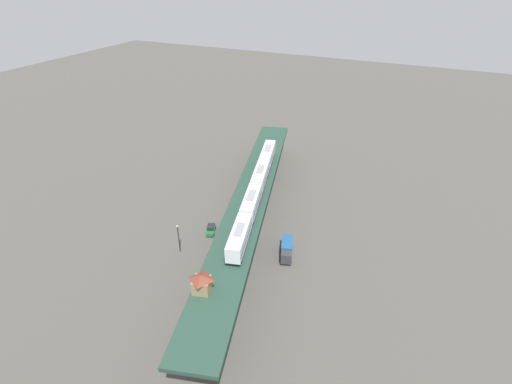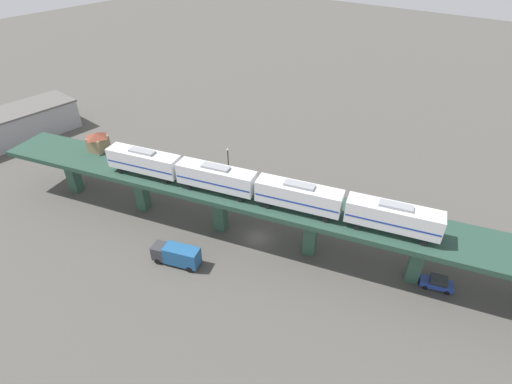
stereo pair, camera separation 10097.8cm
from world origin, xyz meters
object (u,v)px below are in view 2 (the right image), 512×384
object	(u,v)px
delivery_truck	(177,255)
warehouse_building	(10,127)
subway_train	(256,186)
street_lamp	(228,162)
street_car_blue	(437,283)
signal_hut	(98,141)
street_car_green	(258,199)

from	to	relation	value
delivery_truck	warehouse_building	distance (m)	58.92
subway_train	delivery_truck	bearing A→B (deg)	147.35
delivery_truck	street_lamp	world-z (taller)	street_lamp
street_car_blue	subway_train	bearing A→B (deg)	107.36
signal_hut	street_car_blue	size ratio (longest dim) A/B	0.84
warehouse_building	street_lamp	bearing A→B (deg)	-71.34
subway_train	street_lamp	world-z (taller)	subway_train
street_lamp	warehouse_building	bearing A→B (deg)	108.66
street_car_blue	street_car_green	xyz separation A→B (m)	(0.93, 31.62, 0.00)
street_car_blue	warehouse_building	size ratio (longest dim) A/B	0.16
street_car_blue	delivery_truck	distance (m)	36.97
signal_hut	street_lamp	world-z (taller)	signal_hut
signal_hut	delivery_truck	bearing A→B (deg)	-103.44
signal_hut	warehouse_building	size ratio (longest dim) A/B	0.14
street_car_green	warehouse_building	world-z (taller)	warehouse_building
subway_train	street_car_green	distance (m)	14.79
street_car_blue	street_lamp	size ratio (longest dim) A/B	0.68
signal_hut	delivery_truck	size ratio (longest dim) A/B	0.52
street_lamp	subway_train	bearing A→B (deg)	-126.93
street_car_blue	street_car_green	world-z (taller)	same
signal_hut	street_lamp	bearing A→B (deg)	-44.50
street_car_green	street_lamp	bearing A→B (deg)	73.87
street_car_green	warehouse_building	bearing A→B (deg)	103.58
signal_hut	warehouse_building	xyz separation A→B (m)	(-0.83, 34.27, -6.86)
street_lamp	street_car_blue	bearing A→B (deg)	-94.99
signal_hut	street_car_green	size ratio (longest dim) A/B	0.83
signal_hut	subway_train	bearing A→B (deg)	-81.59
street_car_blue	warehouse_building	world-z (taller)	warehouse_building
street_lamp	warehouse_building	xyz separation A→B (m)	(-16.91, 50.08, -0.70)
street_car_green	delivery_truck	distance (m)	19.32
street_lamp	warehouse_building	distance (m)	52.86
street_lamp	warehouse_building	size ratio (longest dim) A/B	0.24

